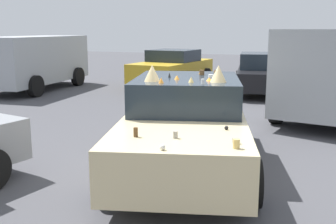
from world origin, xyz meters
name	(u,v)px	position (x,y,z in m)	size (l,w,h in m)	color
ground_plane	(185,167)	(0.00, 0.00, 0.00)	(60.00, 60.00, 0.00)	#47474C
art_car_decorated	(186,123)	(0.07, 0.02, 0.72)	(4.84, 2.96, 1.69)	beige
parked_van_near_left	(33,60)	(6.21, 8.09, 1.11)	(5.05, 2.60, 1.96)	#9EA3A8
parked_van_far_left	(336,69)	(5.11, -2.24, 1.24)	(5.23, 2.85, 2.21)	#9EA3A8
parked_sedan_row_back_far	(263,73)	(8.61, 0.07, 0.69)	(4.65, 2.55, 1.40)	black
parked_sedan_behind_right	(172,68)	(9.00, 3.66, 0.71)	(4.27, 2.37, 1.43)	gold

